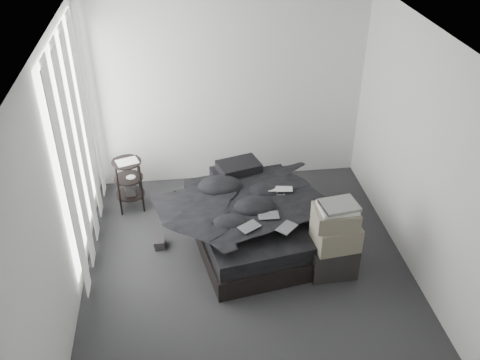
{
  "coord_description": "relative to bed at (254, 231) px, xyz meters",
  "views": [
    {
      "loc": [
        -0.64,
        -4.34,
        4.07
      ],
      "look_at": [
        0.0,
        0.8,
        0.75
      ],
      "focal_mm": 40.0,
      "sensor_mm": 36.0,
      "label": 1
    }
  ],
  "objects": [
    {
      "name": "wall_back",
      "position": [
        -0.15,
        1.46,
        1.18
      ],
      "size": [
        3.6,
        0.01,
        2.6
      ],
      "primitive_type": "cube",
      "color": "silver",
      "rests_on": "ground"
    },
    {
      "name": "bed",
      "position": [
        0.0,
        0.0,
        0.0
      ],
      "size": [
        1.65,
        2.01,
        0.24
      ],
      "primitive_type": "cube",
      "rotation": [
        0.0,
        0.0,
        0.17
      ],
      "color": "black",
      "rests_on": "floor"
    },
    {
      "name": "art_book_white",
      "position": [
        0.76,
        -0.67,
        0.74
      ],
      "size": [
        0.39,
        0.32,
        0.04
      ],
      "primitive_type": "cube",
      "rotation": [
        0.0,
        0.0,
        0.04
      ],
      "color": "silver",
      "rests_on": "box_upper"
    },
    {
      "name": "comic_a",
      "position": [
        -0.13,
        -0.51,
        0.53
      ],
      "size": [
        0.27,
        0.25,
        0.01
      ],
      "primitive_type": "cube",
      "rotation": [
        0.0,
        0.0,
        0.56
      ],
      "color": "black",
      "rests_on": "duvet"
    },
    {
      "name": "curtain_left",
      "position": [
        -1.88,
        0.26,
        1.16
      ],
      "size": [
        0.06,
        2.12,
        2.48
      ],
      "primitive_type": "cube",
      "color": "white",
      "rests_on": "wall_left"
    },
    {
      "name": "box_lower",
      "position": [
        0.76,
        -0.67,
        0.06
      ],
      "size": [
        0.52,
        0.41,
        0.37
      ],
      "primitive_type": "cube",
      "rotation": [
        0.0,
        0.0,
        0.04
      ],
      "color": "black",
      "rests_on": "floor"
    },
    {
      "name": "window_left",
      "position": [
        -1.93,
        0.26,
        1.23
      ],
      "size": [
        0.02,
        2.0,
        2.3
      ],
      "primitive_type": "cube",
      "color": "white",
      "rests_on": "wall_left"
    },
    {
      "name": "box_upper",
      "position": [
        0.75,
        -0.67,
        0.63
      ],
      "size": [
        0.45,
        0.36,
        0.2
      ],
      "primitive_type": "cube",
      "rotation": [
        0.0,
        0.0,
        -0.01
      ],
      "color": "#6E6756",
      "rests_on": "box_mid"
    },
    {
      "name": "wall_front",
      "position": [
        -0.15,
        -2.74,
        1.18
      ],
      "size": [
        3.6,
        0.01,
        2.6
      ],
      "primitive_type": "cube",
      "color": "silver",
      "rests_on": "ground"
    },
    {
      "name": "duvet",
      "position": [
        0.01,
        -0.04,
        0.42
      ],
      "size": [
        1.57,
        1.74,
        0.21
      ],
      "primitive_type": "imported",
      "rotation": [
        0.0,
        0.0,
        0.17
      ],
      "color": "black",
      "rests_on": "mattress"
    },
    {
      "name": "floor_books",
      "position": [
        -1.13,
        -0.0,
        -0.06
      ],
      "size": [
        0.13,
        0.18,
        0.12
      ],
      "primitive_type": "cube",
      "rotation": [
        0.0,
        0.0,
        0.05
      ],
      "color": "black",
      "rests_on": "floor"
    },
    {
      "name": "art_book_snake",
      "position": [
        0.77,
        -0.68,
        0.78
      ],
      "size": [
        0.41,
        0.34,
        0.03
      ],
      "primitive_type": "cube",
      "rotation": [
        0.0,
        0.0,
        0.15
      ],
      "color": "silver",
      "rests_on": "art_book_white"
    },
    {
      "name": "pillow_upper",
      "position": [
        -0.1,
        0.67,
        0.49
      ],
      "size": [
        0.58,
        0.48,
        0.11
      ],
      "primitive_type": "cube",
      "rotation": [
        0.0,
        0.0,
        0.28
      ],
      "color": "black",
      "rests_on": "pillow_lower"
    },
    {
      "name": "pillow_lower",
      "position": [
        -0.16,
        0.68,
        0.38
      ],
      "size": [
        0.6,
        0.45,
        0.12
      ],
      "primitive_type": "cube",
      "rotation": [
        0.0,
        0.0,
        0.17
      ],
      "color": "black",
      "rests_on": "mattress"
    },
    {
      "name": "comic_b",
      "position": [
        0.1,
        -0.34,
        0.53
      ],
      "size": [
        0.23,
        0.16,
        0.01
      ],
      "primitive_type": "cube",
      "rotation": [
        0.0,
        0.0,
        -0.04
      ],
      "color": "black",
      "rests_on": "duvet"
    },
    {
      "name": "papers",
      "position": [
        -1.48,
        0.84,
        0.57
      ],
      "size": [
        0.31,
        0.27,
        0.01
      ],
      "primitive_type": "cube",
      "rotation": [
        0.0,
        0.0,
        0.33
      ],
      "color": "white",
      "rests_on": "side_stand"
    },
    {
      "name": "box_mid",
      "position": [
        0.77,
        -0.68,
        0.39
      ],
      "size": [
        0.51,
        0.42,
        0.28
      ],
      "primitive_type": "cube",
      "rotation": [
        0.0,
        0.0,
        0.11
      ],
      "color": "#6E6756",
      "rests_on": "box_lower"
    },
    {
      "name": "comic_c",
      "position": [
        0.26,
        -0.58,
        0.54
      ],
      "size": [
        0.27,
        0.27,
        0.01
      ],
      "primitive_type": "cube",
      "rotation": [
        0.0,
        0.0,
        0.78
      ],
      "color": "black",
      "rests_on": "duvet"
    },
    {
      "name": "wall_left",
      "position": [
        -1.95,
        -0.64,
        1.18
      ],
      "size": [
        0.01,
        4.2,
        2.6
      ],
      "primitive_type": "cube",
      "color": "silver",
      "rests_on": "ground"
    },
    {
      "name": "side_stand",
      "position": [
        -1.49,
        0.85,
        0.22
      ],
      "size": [
        0.42,
        0.42,
        0.68
      ],
      "primitive_type": "cylinder",
      "rotation": [
        0.0,
        0.0,
        0.15
      ],
      "color": "black",
      "rests_on": "floor"
    },
    {
      "name": "laptop",
      "position": [
        0.32,
        0.1,
        0.54
      ],
      "size": [
        0.31,
        0.22,
        0.02
      ],
      "primitive_type": "imported",
      "rotation": [
        0.0,
        0.0,
        -0.14
      ],
      "color": "silver",
      "rests_on": "duvet"
    },
    {
      "name": "ceiling",
      "position": [
        -0.15,
        -0.64,
        2.48
      ],
      "size": [
        3.6,
        4.2,
        0.01
      ],
      "primitive_type": "cube",
      "color": "white",
      "rests_on": "ground"
    },
    {
      "name": "wall_right",
      "position": [
        1.65,
        -0.64,
        1.18
      ],
      "size": [
        0.01,
        4.2,
        2.6
      ],
      "primitive_type": "cube",
      "color": "silver",
      "rests_on": "ground"
    },
    {
      "name": "floor",
      "position": [
        -0.15,
        -0.64,
        -0.12
      ],
      "size": [
        3.6,
        4.2,
        0.01
      ],
      "primitive_type": "cube",
      "color": "#29292B",
      "rests_on": "ground"
    },
    {
      "name": "mattress",
      "position": [
        0.0,
        0.0,
        0.22
      ],
      "size": [
        1.59,
        1.95,
        0.19
      ],
      "primitive_type": "cube",
      "rotation": [
        0.0,
        0.0,
        0.17
      ],
      "color": "black",
      "rests_on": "bed"
    }
  ]
}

